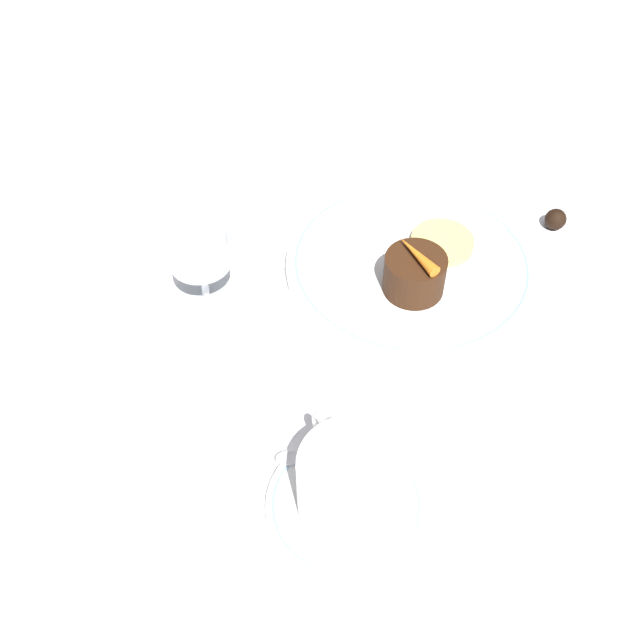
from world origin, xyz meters
The scene contains 11 objects.
ground_plane centered at (0.00, 0.00, 0.00)m, with size 3.00×3.00×0.00m, color white.
dinner_plate centered at (0.02, -0.01, 0.01)m, with size 0.27×0.27×0.01m.
saucer centered at (-0.20, 0.18, 0.01)m, with size 0.13×0.13×0.01m.
coffee_cup centered at (-0.20, 0.18, 0.04)m, with size 0.12×0.09×0.07m.
spoon centered at (-0.16, 0.18, 0.01)m, with size 0.06×0.11×0.00m.
wine_glass centered at (0.08, 0.20, 0.07)m, with size 0.07×0.07×0.10m.
fork centered at (-0.18, 0.02, 0.00)m, with size 0.02×0.18×0.01m.
dessert_cake centered at (-0.02, 0.01, 0.04)m, with size 0.06×0.06×0.04m.
carrot_garnish centered at (-0.02, 0.01, 0.06)m, with size 0.06×0.02×0.01m.
pineapple_slice centered at (0.02, -0.05, 0.02)m, with size 0.07×0.07×0.01m.
chocolate_truffle centered at (0.01, -0.19, 0.01)m, with size 0.02×0.02×0.02m.
Camera 1 is at (-0.46, 0.33, 0.57)m, focal length 42.00 mm.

